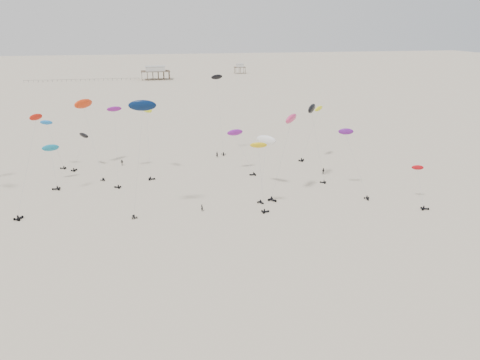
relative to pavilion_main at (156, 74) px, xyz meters
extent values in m
plane|color=beige|center=(10.00, -150.00, -4.22)|extent=(900.00, 900.00, 0.00)
cube|color=brown|center=(0.00, 0.00, 1.93)|extent=(21.00, 13.00, 0.30)
cube|color=silver|center=(0.00, 0.00, 3.68)|extent=(14.00, 8.40, 3.20)
cube|color=#B2B2AD|center=(0.00, 0.00, 5.43)|extent=(15.00, 9.00, 0.30)
cube|color=brown|center=(70.00, 30.00, 0.93)|extent=(9.00, 7.00, 0.30)
cube|color=silver|center=(70.00, 30.00, 2.28)|extent=(5.60, 4.20, 2.40)
cube|color=#B2B2AD|center=(70.00, 30.00, 3.63)|extent=(6.00, 4.50, 0.30)
cube|color=black|center=(-52.00, 0.00, -2.77)|extent=(80.00, 0.10, 0.10)
cylinder|color=gray|center=(13.31, -215.18, 7.96)|extent=(0.03, 0.03, 23.13)
ellipsoid|color=black|center=(12.60, -214.07, 20.17)|extent=(4.36, 3.16, 1.99)
cylinder|color=gray|center=(-28.96, -222.38, 0.45)|extent=(0.03, 0.03, 9.34)
ellipsoid|color=black|center=(-27.39, -220.54, 5.20)|extent=(4.09, 4.54, 2.08)
cylinder|color=gray|center=(-35.59, -220.59, 2.47)|extent=(0.03, 0.03, 12.71)
ellipsoid|color=blue|center=(-37.27, -219.70, 9.20)|extent=(4.04, 2.68, 1.84)
cylinder|color=gray|center=(39.70, -257.82, 3.19)|extent=(0.03, 0.03, 16.27)
ellipsoid|color=#671989|center=(38.30, -253.53, 10.64)|extent=(3.93, 2.19, 1.80)
cylinder|color=gray|center=(-36.11, -251.39, 5.64)|extent=(0.03, 0.03, 22.99)
ellipsoid|color=red|center=(-34.45, -244.52, 15.34)|extent=(3.19, 3.36, 1.68)
cylinder|color=gray|center=(17.47, -254.00, 1.83)|extent=(0.03, 0.03, 15.84)
ellipsoid|color=white|center=(19.44, -248.57, 8.24)|extent=(5.18, 5.06, 2.62)
cylinder|color=gray|center=(14.54, -263.83, 3.23)|extent=(0.03, 0.03, 13.86)
ellipsoid|color=yellow|center=(14.00, -262.55, 10.70)|extent=(4.02, 2.38, 1.86)
cylinder|color=gray|center=(-11.88, -261.67, 7.65)|extent=(0.03, 0.03, 22.79)
ellipsoid|color=#051944|center=(-10.20, -261.05, 19.93)|extent=(5.93, 2.85, 2.87)
cylinder|color=gray|center=(-33.77, -236.01, 0.30)|extent=(0.03, 0.03, 11.07)
ellipsoid|color=teal|center=(-34.63, -232.05, 4.85)|extent=(4.57, 2.58, 2.12)
cylinder|color=gray|center=(-17.86, -234.26, 4.64)|extent=(0.03, 0.03, 22.12)
ellipsoid|color=#861A8F|center=(-17.92, -226.86, 13.59)|extent=(4.38, 2.77, 2.00)
cylinder|color=gray|center=(51.44, -267.56, -0.11)|extent=(0.03, 0.03, 9.41)
ellipsoid|color=red|center=(52.01, -264.38, 3.81)|extent=(2.91, 1.85, 1.34)
cylinder|color=gray|center=(16.51, -235.84, 1.29)|extent=(0.03, 0.03, 11.70)
ellipsoid|color=purple|center=(14.50, -233.24, 6.97)|extent=(4.99, 2.85, 2.35)
cylinder|color=gray|center=(-9.24, -233.55, 4.69)|extent=(0.03, 0.03, 17.67)
ellipsoid|color=#F3FF15|center=(-9.28, -230.35, 13.73)|extent=(4.23, 4.78, 2.25)
cylinder|color=gray|center=(-24.26, -227.46, 4.74)|extent=(0.03, 0.03, 22.54)
ellipsoid|color=red|center=(-26.64, -220.29, 14.23)|extent=(5.93, 6.03, 3.06)
cylinder|color=gray|center=(38.92, -227.03, 3.60)|extent=(0.03, 0.03, 15.10)
ellipsoid|color=#FEFF15|center=(41.49, -226.25, 11.47)|extent=(4.67, 4.74, 2.24)
cylinder|color=gray|center=(33.44, -247.72, 5.40)|extent=(0.03, 0.03, 18.48)
ellipsoid|color=black|center=(31.67, -246.78, 15.39)|extent=(4.49, 5.50, 2.61)
cylinder|color=gray|center=(20.99, -257.10, 5.21)|extent=(0.03, 0.03, 18.16)
ellipsoid|color=#E63674|center=(23.42, -255.68, 14.85)|extent=(5.31, 5.84, 2.79)
imported|color=black|center=(1.42, -261.35, -4.22)|extent=(0.80, 0.83, 1.88)
imported|color=black|center=(38.16, -241.09, -4.22)|extent=(1.10, 0.92, 1.95)
imported|color=black|center=(-17.36, -221.09, -4.22)|extent=(1.29, 0.79, 2.06)
imported|color=black|center=(11.64, -218.27, -4.22)|extent=(0.91, 0.78, 2.11)
camera|label=1|loc=(-9.86, -358.40, 35.98)|focal=35.00mm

